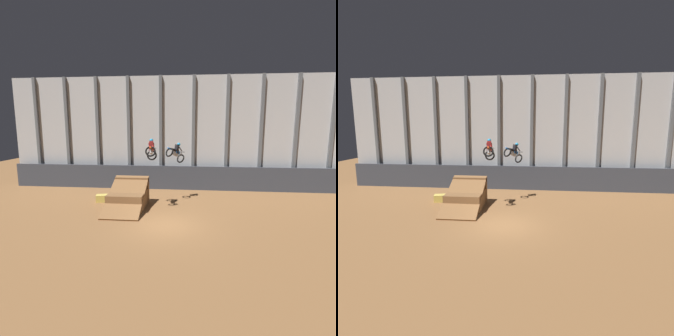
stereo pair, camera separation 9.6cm
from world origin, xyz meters
TOP-DOWN VIEW (x-y plane):
  - ground_plane at (0.00, 0.00)m, footprint 60.00×60.00m
  - arena_back_wall at (0.00, 9.75)m, footprint 32.00×0.40m
  - lower_barrier at (0.00, 8.90)m, footprint 31.36×0.20m
  - dirt_ramp at (-3.13, 3.35)m, footprint 2.59×4.32m
  - rider_bike_left_air at (-1.39, 3.16)m, footprint 0.88×1.73m
  - rider_bike_right_air at (0.20, 5.29)m, footprint 1.63×1.76m
  - hay_bale_trackside at (-5.55, 4.39)m, footprint 1.01×0.79m

SIDE VIEW (x-z plane):
  - ground_plane at x=0.00m, z-range 0.00..0.00m
  - hay_bale_trackside at x=-5.55m, z-range -0.01..0.57m
  - dirt_ramp at x=-3.13m, z-range -0.35..1.83m
  - lower_barrier at x=0.00m, z-range 0.00..2.22m
  - rider_bike_right_air at x=0.20m, z-range 3.02..4.68m
  - rider_bike_left_air at x=-1.39m, z-range 3.42..5.05m
  - arena_back_wall at x=0.00m, z-range 0.00..10.42m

